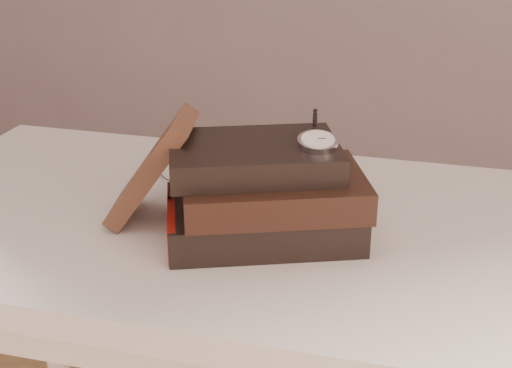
# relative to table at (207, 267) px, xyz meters

# --- Properties ---
(table) EXTENTS (1.00, 0.60, 0.75)m
(table) POSITION_rel_table_xyz_m (0.00, 0.00, 0.00)
(table) COLOR beige
(table) RESTS_ON ground
(book_stack) EXTENTS (0.32, 0.26, 0.13)m
(book_stack) POSITION_rel_table_xyz_m (0.10, -0.04, 0.15)
(book_stack) COLOR black
(book_stack) RESTS_ON table
(journal) EXTENTS (0.15, 0.13, 0.16)m
(journal) POSITION_rel_table_xyz_m (-0.07, -0.04, 0.17)
(journal) COLOR #3B2016
(journal) RESTS_ON table
(pocket_watch) EXTENTS (0.07, 0.16, 0.02)m
(pocket_watch) POSITION_rel_table_xyz_m (0.17, -0.03, 0.23)
(pocket_watch) COLOR silver
(pocket_watch) RESTS_ON book_stack
(eyeglasses) EXTENTS (0.15, 0.16, 0.05)m
(eyeglasses) POSITION_rel_table_xyz_m (-0.02, 0.01, 0.17)
(eyeglasses) COLOR silver
(eyeglasses) RESTS_ON book_stack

